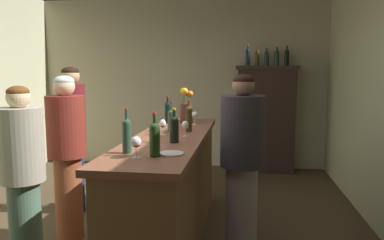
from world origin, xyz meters
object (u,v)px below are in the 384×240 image
wine_bottle_syrah (174,128)px  bartender (242,158)px  wine_glass_rear (136,143)px  cheese_plate (171,154)px  wine_glass_spare (185,126)px  patron_tall (67,151)px  display_cabinet (266,117)px  wine_glass_mid (195,115)px  wine_bottle_rose (127,134)px  display_bottle_midleft (257,57)px  wine_bottle_merlot (155,138)px  display_bottle_center (267,58)px  patron_redhead (23,173)px  bar_counter (170,190)px  wine_bottle_malbec (168,111)px  display_bottle_right (287,57)px  patron_by_cabinet (73,131)px  display_bottle_midright (277,57)px  display_bottle_left (248,56)px  flower_arrangement (186,108)px  wine_bottle_pinot (171,119)px  wine_glass_front (163,125)px  wine_bottle_riesling (189,117)px

wine_bottle_syrah → bartender: (0.57, 0.23, -0.30)m
wine_glass_rear → cheese_plate: 0.28m
wine_glass_spare → patron_tall: 1.19m
display_cabinet → bartender: bearing=-97.0°
wine_glass_mid → bartender: size_ratio=0.09×
display_cabinet → wine_bottle_rose: 3.79m
display_bottle_midleft → wine_bottle_rose: bearing=-106.0°
wine_bottle_merlot → display_bottle_center: 3.85m
patron_redhead → bar_counter: bearing=-21.7°
wine_bottle_syrah → wine_bottle_malbec: (-0.30, 1.17, 0.01)m
display_bottle_center → display_bottle_right: bearing=0.0°
wine_bottle_malbec → patron_by_cabinet: size_ratio=0.19×
display_bottle_midright → display_bottle_left: bearing=180.0°
flower_arrangement → patron_redhead: size_ratio=0.27×
wine_bottle_pinot → patron_tall: 1.05m
display_bottle_midright → patron_tall: size_ratio=0.18×
display_bottle_left → display_bottle_midright: (0.46, -0.00, -0.02)m
bar_counter → wine_bottle_pinot: 0.69m
wine_glass_front → bartender: bearing=-10.2°
wine_glass_mid → wine_bottle_merlot: bearing=-92.2°
wine_bottle_syrah → display_bottle_left: 3.28m
bar_counter → display_bottle_midleft: size_ratio=8.51×
wine_glass_spare → display_bottle_right: (1.19, 2.82, 0.73)m
wine_bottle_pinot → wine_bottle_malbec: 0.61m
bar_counter → wine_bottle_merlot: size_ratio=8.26×
wine_bottle_syrah → display_bottle_midright: (1.07, 3.14, 0.69)m
wine_bottle_rose → wine_glass_spare: size_ratio=2.29×
wine_bottle_merlot → wine_glass_front: bearing=98.9°
wine_glass_front → wine_bottle_syrah: bearing=-64.0°
flower_arrangement → patron_by_cabinet: patron_by_cabinet is taller
patron_redhead → wine_bottle_riesling: bearing=-16.3°
display_bottle_left → bartender: (-0.05, -2.91, -1.01)m
wine_bottle_riesling → display_bottle_left: (0.58, 2.55, 0.70)m
display_bottle_center → bartender: display_bottle_center is taller
wine_bottle_malbec → display_cabinet: bearing=58.1°
display_bottle_left → bartender: bearing=-90.9°
bar_counter → patron_by_cabinet: (-1.27, 0.65, 0.43)m
wine_bottle_rose → wine_bottle_malbec: wine_bottle_rose is taller
wine_bottle_malbec → display_bottle_center: size_ratio=1.13×
cheese_plate → display_bottle_midright: 3.81m
flower_arrangement → display_bottle_right: bearing=55.0°
wine_bottle_rose → bartender: bartender is taller
display_bottle_left → display_bottle_right: size_ratio=1.06×
wine_glass_mid → cheese_plate: bearing=-88.6°
cheese_plate → display_bottle_midleft: bearing=78.9°
wine_bottle_rose → wine_glass_rear: bearing=-51.3°
wine_bottle_pinot → patron_by_cabinet: bearing=161.9°
bar_counter → wine_bottle_riesling: bearing=61.9°
wine_bottle_merlot → wine_glass_spare: bearing=84.6°
wine_bottle_rose → wine_glass_front: (0.09, 0.82, -0.04)m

